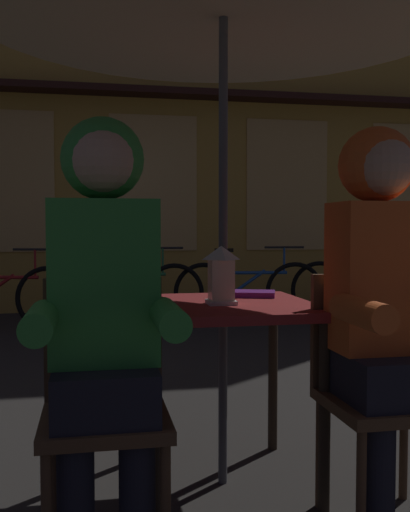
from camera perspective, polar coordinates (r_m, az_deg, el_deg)
ground_plane at (r=2.57m, az=1.74°, el=-21.17°), size 60.00×60.00×0.00m
cafe_table at (r=2.38m, az=1.76°, el=-6.98°), size 0.72×0.72×0.74m
lantern at (r=2.30m, az=1.59°, el=-1.72°), size 0.11×0.11×0.23m
chair_left at (r=2.00m, az=-9.74°, el=-13.31°), size 0.40×0.40×0.87m
chair_right at (r=2.23m, az=16.31°, el=-11.66°), size 0.40×0.40×0.87m
person_left_hooded at (r=1.87m, az=-9.79°, el=-3.25°), size 0.45×0.56×1.40m
person_right_hooded at (r=2.12m, az=17.14°, el=-2.63°), size 0.45×0.56×1.40m
shopfront_building at (r=7.99m, az=-5.32°, el=17.62°), size 10.00×0.93×6.20m
bicycle_third at (r=6.25m, az=-7.69°, el=-3.63°), size 1.68×0.10×0.84m
bicycle_fourth at (r=6.49m, az=4.33°, el=-3.37°), size 1.68×0.21×0.84m
bicycle_fifth at (r=6.94m, az=15.23°, el=-3.07°), size 1.65×0.40×0.84m
book at (r=2.58m, az=4.58°, el=-3.68°), size 0.23×0.20×0.02m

